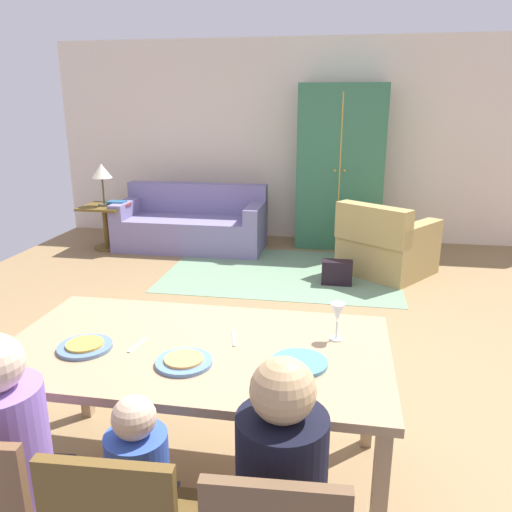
% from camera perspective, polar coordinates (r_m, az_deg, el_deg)
% --- Properties ---
extents(ground_plane, '(7.15, 6.37, 0.02)m').
position_cam_1_polar(ground_plane, '(4.39, 2.17, -8.39)').
color(ground_plane, olive).
extents(back_wall, '(7.15, 0.10, 2.70)m').
position_cam_1_polar(back_wall, '(7.22, 5.86, 12.62)').
color(back_wall, beige).
rests_on(back_wall, ground_plane).
extents(dining_table, '(1.81, 0.99, 0.76)m').
position_cam_1_polar(dining_table, '(2.48, -6.72, -11.34)').
color(dining_table, '#A28360').
rests_on(dining_table, ground_plane).
extents(plate_near_man, '(0.25, 0.25, 0.02)m').
position_cam_1_polar(plate_near_man, '(2.52, -18.62, -9.64)').
color(plate_near_man, slate).
rests_on(plate_near_man, dining_table).
extents(pizza_near_man, '(0.17, 0.17, 0.01)m').
position_cam_1_polar(pizza_near_man, '(2.52, -18.65, -9.34)').
color(pizza_near_man, gold).
rests_on(pizza_near_man, plate_near_man).
extents(plate_near_child, '(0.25, 0.25, 0.02)m').
position_cam_1_polar(plate_near_child, '(2.29, -8.08, -11.70)').
color(plate_near_child, '#587CA8').
rests_on(plate_near_child, dining_table).
extents(pizza_near_child, '(0.17, 0.17, 0.01)m').
position_cam_1_polar(pizza_near_child, '(2.28, -8.09, -11.37)').
color(pizza_near_child, '#E49B51').
rests_on(pizza_near_child, plate_near_child).
extents(plate_near_woman, '(0.25, 0.25, 0.02)m').
position_cam_1_polar(plate_near_woman, '(2.27, 4.86, -11.85)').
color(plate_near_woman, teal).
rests_on(plate_near_woman, dining_table).
extents(wine_glass, '(0.07, 0.07, 0.19)m').
position_cam_1_polar(wine_glass, '(2.46, 9.11, -6.43)').
color(wine_glass, silver).
rests_on(wine_glass, dining_table).
extents(fork, '(0.04, 0.15, 0.01)m').
position_cam_1_polar(fork, '(2.49, -13.19, -9.71)').
color(fork, silver).
rests_on(fork, dining_table).
extents(knife, '(0.05, 0.17, 0.01)m').
position_cam_1_polar(knife, '(2.49, -2.49, -9.20)').
color(knife, silver).
rests_on(knife, dining_table).
extents(person_man, '(0.31, 0.41, 1.11)m').
position_cam_1_polar(person_man, '(2.26, -25.17, -21.46)').
color(person_man, '#3C3A4F').
rests_on(person_man, ground_plane).
extents(person_child, '(0.22, 0.29, 0.92)m').
position_cam_1_polar(person_child, '(2.10, -12.37, -26.28)').
color(person_child, '#3C3F48').
rests_on(person_child, ground_plane).
extents(person_woman, '(0.30, 0.41, 1.11)m').
position_cam_1_polar(person_woman, '(1.95, 2.86, -26.68)').
color(person_woman, '#3C4141').
rests_on(person_woman, ground_plane).
extents(area_rug, '(2.60, 1.80, 0.01)m').
position_cam_1_polar(area_rug, '(5.84, 2.98, -1.78)').
color(area_rug, gray).
rests_on(area_rug, ground_plane).
extents(couch, '(1.92, 0.86, 0.82)m').
position_cam_1_polar(couch, '(6.83, -7.17, 3.45)').
color(couch, '#7970A0').
rests_on(couch, ground_plane).
extents(armchair, '(1.19, 1.19, 0.82)m').
position_cam_1_polar(armchair, '(5.88, 14.30, 1.06)').
color(armchair, '#A78C51').
rests_on(armchair, ground_plane).
extents(armoire, '(1.10, 0.59, 2.10)m').
position_cam_1_polar(armoire, '(6.84, 9.42, 9.74)').
color(armoire, '#336C4B').
rests_on(armoire, ground_plane).
extents(side_table, '(0.56, 0.56, 0.58)m').
position_cam_1_polar(side_table, '(6.98, -16.49, 3.81)').
color(side_table, brown).
rests_on(side_table, ground_plane).
extents(table_lamp, '(0.26, 0.26, 0.54)m').
position_cam_1_polar(table_lamp, '(6.88, -16.92, 8.94)').
color(table_lamp, '#4A4530').
rests_on(table_lamp, side_table).
extents(book_lower, '(0.22, 0.16, 0.03)m').
position_cam_1_polar(book_lower, '(6.87, -14.90, 5.59)').
color(book_lower, maroon).
rests_on(book_lower, side_table).
extents(book_upper, '(0.22, 0.16, 0.03)m').
position_cam_1_polar(book_upper, '(6.90, -15.33, 5.84)').
color(book_upper, '#225883').
rests_on(book_upper, book_lower).
extents(handbag, '(0.32, 0.16, 0.26)m').
position_cam_1_polar(handbag, '(5.48, 9.07, -1.84)').
color(handbag, black).
rests_on(handbag, ground_plane).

